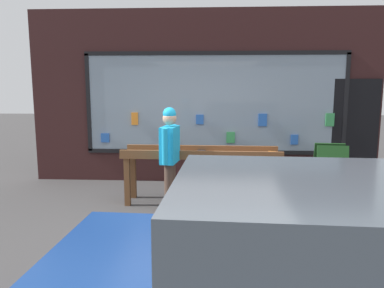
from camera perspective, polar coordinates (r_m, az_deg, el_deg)
ground_plane at (r=5.61m, az=1.08°, el=-11.71°), size 40.00×40.00×0.00m
shopfront_facade at (r=7.64m, az=2.22°, el=6.98°), size 7.01×0.29×3.47m
display_table_main at (r=6.25m, az=1.40°, el=-2.30°), size 2.62×0.64×0.94m
person_browsing at (r=5.79m, az=-3.40°, el=-1.21°), size 0.28×0.65×1.65m
small_dog at (r=5.70m, az=-0.11°, el=-8.41°), size 0.40×0.55×0.42m
sandwich_board_sign at (r=6.59m, az=20.25°, el=-4.41°), size 0.57×0.71×1.02m
parked_car at (r=2.72m, az=23.57°, el=-19.03°), size 4.13×2.05×1.41m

